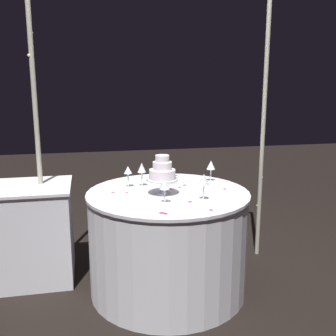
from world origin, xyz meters
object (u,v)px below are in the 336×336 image
main_table (168,241)px  tiered_cake (162,172)px  side_table (35,232)px  wine_glass_3 (142,169)px  wine_glass_1 (211,166)px  wine_glass_2 (128,171)px  cake_knife (188,182)px  decorative_arch (156,80)px  wine_glass_0 (204,180)px  wine_glass_4 (165,186)px

main_table → tiered_cake: 0.53m
side_table → wine_glass_3: size_ratio=4.20×
wine_glass_1 → wine_glass_2: (-0.65, -0.05, -0.00)m
main_table → wine_glass_2: 0.58m
tiered_cake → cake_knife: 0.39m
decorative_arch → side_table: 1.49m
wine_glass_0 → cake_knife: bearing=88.6°
tiered_cake → wine_glass_2: size_ratio=1.72×
wine_glass_1 → wine_glass_0: bearing=-113.0°
decorative_arch → wine_glass_1: decorative_arch is taller
side_table → wine_glass_3: 0.97m
decorative_arch → cake_knife: 0.82m
decorative_arch → tiered_cake: decorative_arch is taller
main_table → wine_glass_3: wine_glass_3 is taller
main_table → wine_glass_0: size_ratio=6.52×
main_table → wine_glass_1: (0.39, 0.24, 0.49)m
side_table → cake_knife: cake_knife is taller
main_table → decorative_arch: bearing=89.9°
main_table → wine_glass_2: wine_glass_2 is taller
main_table → wine_glass_1: size_ratio=7.01×
main_table → cake_knife: size_ratio=3.91×
wine_glass_1 → wine_glass_4: 0.67m
wine_glass_0 → cake_knife: 0.47m
wine_glass_1 → cake_knife: wine_glass_1 is taller
wine_glass_3 → cake_knife: size_ratio=0.60×
wine_glass_3 → main_table: bearing=-50.7°
tiered_cake → wine_glass_3: size_ratio=1.54×
wine_glass_3 → wine_glass_4: 0.45m
decorative_arch → tiered_cake: 0.78m
side_table → wine_glass_1: wine_glass_1 is taller
wine_glass_4 → decorative_arch: bearing=83.8°
wine_glass_3 → cake_knife: wine_glass_3 is taller
decorative_arch → main_table: decorative_arch is taller
main_table → tiered_cake: size_ratio=4.22×
main_table → side_table: 1.03m
tiered_cake → wine_glass_1: bearing=32.3°
decorative_arch → wine_glass_0: (0.19, -0.67, -0.64)m
cake_knife → wine_glass_4: bearing=-120.1°
tiered_cake → wine_glass_3: (-0.11, 0.23, -0.02)m
wine_glass_1 → cake_knife: bearing=-176.0°
tiered_cake → wine_glass_0: size_ratio=1.55×
tiered_cake → decorative_arch: bearing=84.1°
tiered_cake → wine_glass_0: bearing=-39.5°
wine_glass_0 → cake_knife: wine_glass_0 is taller
decorative_arch → wine_glass_3: bearing=-122.7°
wine_glass_0 → wine_glass_2: size_ratio=1.11×
tiered_cake → wine_glass_2: bearing=133.1°
decorative_arch → cake_knife: size_ratio=8.17×
main_table → side_table: (-0.96, 0.39, -0.00)m
wine_glass_0 → wine_glass_1: size_ratio=1.08×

